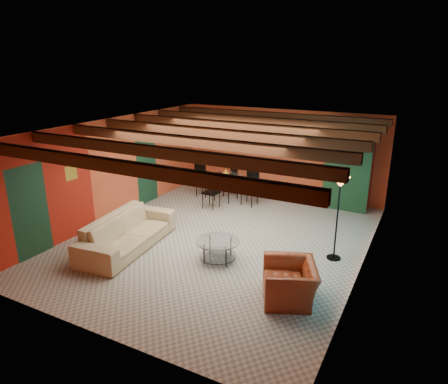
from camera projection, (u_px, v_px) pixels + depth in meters
The scene contains 11 objects.
room at pixel (222, 142), 9.07m from camera, with size 6.52×8.01×2.71m.
sofa at pixel (128, 232), 9.18m from camera, with size 2.67×1.04×0.78m, color tan.
armchair at pixel (290, 282), 7.21m from camera, with size 1.05×0.92×0.69m, color maroon.
coffee_table at pixel (218, 250), 8.63m from camera, with size 0.94×0.94×0.48m, color silver, non-canonical shape.
dining_table at pixel (226, 183), 12.29m from camera, with size 2.07×2.07×1.08m, color silver, non-canonical shape.
armoire at pixel (349, 172), 11.52m from camera, with size 1.23×0.60×2.16m, color maroon.
floor_lamp at pixel (337, 219), 8.50m from camera, with size 0.38×0.38×1.87m, color black, non-canonical shape.
ceiling_fan at pixel (220, 143), 8.98m from camera, with size 1.50×1.50×0.44m, color #472614, non-canonical shape.
painting at pixel (253, 141), 12.93m from camera, with size 1.05×0.03×0.65m, color black.
potted_plant at pixel (353, 126), 11.11m from camera, with size 0.43×0.37×0.47m, color #26661E.
vase at pixel (226, 163), 12.09m from camera, with size 0.20×0.20×0.21m, color orange.
Camera 1 is at (4.19, -7.82, 4.12)m, focal length 32.33 mm.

